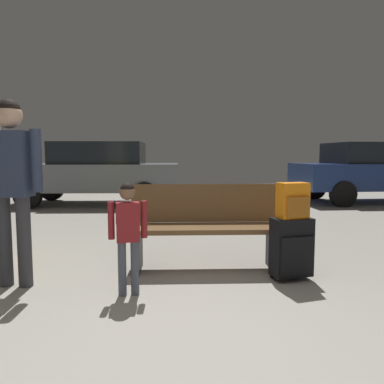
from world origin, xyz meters
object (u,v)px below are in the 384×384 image
(child, at_px, (128,227))
(adult, at_px, (11,173))
(suitcase, at_px, (292,247))
(bench, at_px, (205,227))
(parked_car_side, at_px, (376,171))
(backpack_bright, at_px, (293,201))
(parked_car_far, at_px, (96,171))

(child, bearing_deg, adult, 161.56)
(suitcase, bearing_deg, adult, 177.05)
(bench, distance_m, child, 1.07)
(bench, bearing_deg, suitcase, -33.09)
(suitcase, distance_m, parked_car_side, 7.13)
(backpack_bright, distance_m, adult, 2.60)
(backpack_bright, distance_m, parked_car_far, 6.56)
(child, xyz_separation_m, adult, (-1.04, 0.35, 0.45))
(child, height_order, adult, adult)
(suitcase, bearing_deg, backpack_bright, -59.86)
(child, bearing_deg, backpack_bright, 7.93)
(backpack_bright, bearing_deg, bench, 146.89)
(bench, relative_size, backpack_bright, 4.81)
(child, distance_m, adult, 1.19)
(backpack_bright, xyz_separation_m, parked_car_far, (-2.65, 6.00, 0.03))
(backpack_bright, bearing_deg, suitcase, 120.14)
(parked_car_far, xyz_separation_m, parked_car_side, (7.05, -0.42, 0.00))
(backpack_bright, bearing_deg, child, -172.07)
(adult, height_order, parked_car_far, adult)
(bench, relative_size, parked_car_far, 0.39)
(adult, height_order, parked_car_side, adult)
(parked_car_side, bearing_deg, bench, -135.44)
(child, relative_size, parked_car_far, 0.23)
(backpack_bright, distance_m, parked_car_side, 7.11)
(bench, bearing_deg, parked_car_side, 44.56)
(adult, bearing_deg, bench, 11.32)
(suitcase, height_order, backpack_bright, backpack_bright)
(child, height_order, parked_car_side, parked_car_side)
(backpack_bright, height_order, adult, adult)
(adult, distance_m, parked_car_far, 5.87)
(backpack_bright, bearing_deg, parked_car_far, 113.83)
(bench, bearing_deg, adult, -168.68)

